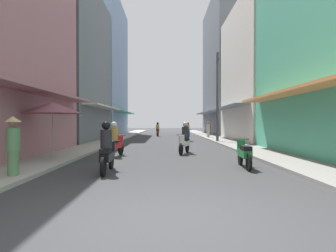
% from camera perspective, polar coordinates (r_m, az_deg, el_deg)
% --- Properties ---
extents(ground_plane, '(103.08, 103.08, 0.00)m').
position_cam_1_polar(ground_plane, '(23.74, -0.40, -2.98)').
color(ground_plane, '#38383A').
extents(sidewalk_left, '(1.94, 54.85, 0.12)m').
position_cam_1_polar(sidewalk_left, '(24.17, -11.46, -2.79)').
color(sidewalk_left, '#ADA89E').
rests_on(sidewalk_left, ground).
extents(sidewalk_right, '(1.94, 54.85, 0.12)m').
position_cam_1_polar(sidewalk_right, '(24.20, 10.65, -2.78)').
color(sidewalk_right, gray).
rests_on(sidewalk_right, ground).
extents(building_left_mid, '(7.05, 10.13, 12.38)m').
position_cam_1_polar(building_left_mid, '(24.43, -21.45, 11.65)').
color(building_left_mid, slate).
rests_on(building_left_mid, ground).
extents(building_left_far, '(7.05, 11.83, 16.57)m').
position_cam_1_polar(building_left_far, '(35.57, -14.74, 11.63)').
color(building_left_far, '#8CA5CC').
rests_on(building_left_far, ground).
extents(building_right_mid, '(7.05, 10.15, 11.20)m').
position_cam_1_polar(building_right_mid, '(24.35, 20.63, 10.27)').
color(building_right_mid, silver).
rests_on(building_right_mid, ground).
extents(building_right_far, '(7.05, 12.53, 16.91)m').
position_cam_1_polar(building_right_far, '(36.25, 13.56, 11.70)').
color(building_right_far, slate).
rests_on(building_right_far, ground).
extents(motorbike_red, '(0.62, 1.79, 1.58)m').
position_cam_1_polar(motorbike_red, '(12.41, -11.02, -3.13)').
color(motorbike_red, black).
rests_on(motorbike_red, ground).
extents(motorbike_green, '(0.55, 1.81, 0.96)m').
position_cam_1_polar(motorbike_green, '(9.57, 15.75, -5.50)').
color(motorbike_green, black).
rests_on(motorbike_green, ground).
extents(motorbike_white, '(0.75, 1.74, 1.58)m').
position_cam_1_polar(motorbike_white, '(13.35, 3.49, -2.85)').
color(motorbike_white, black).
rests_on(motorbike_white, ground).
extents(motorbike_orange, '(0.55, 1.81, 1.58)m').
position_cam_1_polar(motorbike_orange, '(30.25, -2.22, -0.85)').
color(motorbike_orange, black).
rests_on(motorbike_orange, ground).
extents(motorbike_black, '(0.55, 1.81, 1.58)m').
position_cam_1_polar(motorbike_black, '(8.46, -12.70, -4.94)').
color(motorbike_black, black).
rests_on(motorbike_black, ground).
extents(motorbike_blue, '(0.55, 1.81, 1.58)m').
position_cam_1_polar(motorbike_blue, '(22.22, 4.18, -1.42)').
color(motorbike_blue, black).
rests_on(motorbike_blue, ground).
extents(pedestrian_foreground, '(0.34, 0.34, 1.63)m').
position_cam_1_polar(pedestrian_foreground, '(26.57, 8.49, -0.84)').
color(pedestrian_foreground, beige).
rests_on(pedestrian_foreground, ground).
extents(pedestrian_midway, '(0.34, 0.34, 1.57)m').
position_cam_1_polar(pedestrian_midway, '(31.49, 8.70, -0.65)').
color(pedestrian_midway, '#598C59').
rests_on(pedestrian_midway, ground).
extents(pedestrian_far, '(0.44, 0.44, 1.71)m').
position_cam_1_polar(pedestrian_far, '(8.35, -29.95, -3.30)').
color(pedestrian_far, '#598C59').
rests_on(pedestrian_far, ground).
extents(vendor_umbrella, '(2.31, 2.31, 2.35)m').
position_cam_1_polar(vendor_umbrella, '(11.59, -23.24, 3.57)').
color(vendor_umbrella, '#99999E').
rests_on(vendor_umbrella, ground).
extents(utility_pole, '(0.20, 1.20, 6.87)m').
position_cam_1_polar(utility_pole, '(21.02, 10.42, 6.12)').
color(utility_pole, '#4C4C4F').
rests_on(utility_pole, ground).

